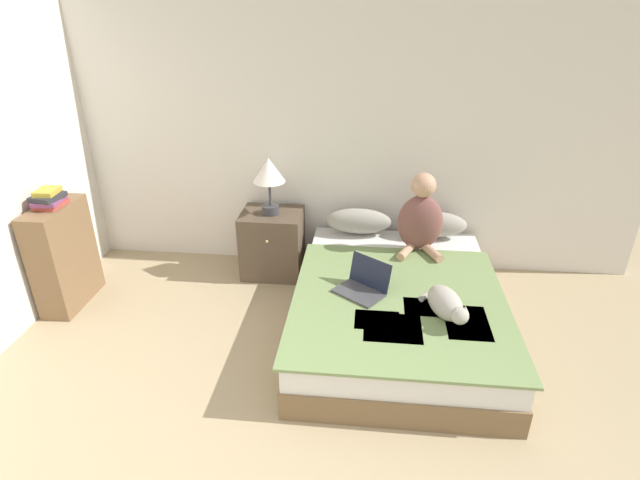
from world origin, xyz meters
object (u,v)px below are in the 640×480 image
(bookshelf, at_px, (63,256))
(pillow_far, at_px, (433,224))
(table_lamp, at_px, (269,174))
(cat_tabby, at_px, (446,304))
(laptop_open, at_px, (363,286))
(nightstand, at_px, (273,243))
(pillow_near, at_px, (358,221))
(person_sitting, at_px, (421,218))
(bed, at_px, (397,308))
(book_stack_top, at_px, (49,199))

(bookshelf, bearing_deg, pillow_far, 14.33)
(table_lamp, bearing_deg, cat_tabby, -39.08)
(laptop_open, distance_m, nightstand, 1.24)
(pillow_near, distance_m, bookshelf, 2.50)
(person_sitting, bearing_deg, bed, -106.43)
(pillow_far, xyz_separation_m, cat_tabby, (-0.04, -1.26, -0.02))
(bed, xyz_separation_m, cat_tabby, (0.30, -0.36, 0.30))
(cat_tabby, distance_m, table_lamp, 1.87)
(bed, relative_size, pillow_far, 3.49)
(pillow_far, distance_m, book_stack_top, 3.16)
(pillow_near, distance_m, table_lamp, 0.91)
(person_sitting, relative_size, nightstand, 1.12)
(person_sitting, relative_size, laptop_open, 1.54)
(pillow_near, distance_m, pillow_far, 0.66)
(bed, xyz_separation_m, book_stack_top, (-2.70, 0.12, 0.74))
(person_sitting, bearing_deg, pillow_near, 152.93)
(bed, relative_size, table_lamp, 4.02)
(cat_tabby, xyz_separation_m, table_lamp, (-1.41, 1.14, 0.47))
(laptop_open, bearing_deg, pillow_near, 129.93)
(laptop_open, distance_m, table_lamp, 1.33)
(person_sitting, height_order, cat_tabby, person_sitting)
(bed, height_order, person_sitting, person_sitting)
(laptop_open, xyz_separation_m, table_lamp, (-0.84, 0.89, 0.52))
(pillow_far, height_order, laptop_open, laptop_open)
(laptop_open, distance_m, book_stack_top, 2.50)
(laptop_open, bearing_deg, pillow_far, 95.35)
(bookshelf, bearing_deg, person_sitting, 10.02)
(pillow_far, relative_size, book_stack_top, 2.37)
(person_sitting, distance_m, cat_tabby, 1.02)
(bed, bearing_deg, bookshelf, 177.47)
(bed, bearing_deg, pillow_far, 69.66)
(table_lamp, height_order, bookshelf, table_lamp)
(bed, xyz_separation_m, pillow_near, (-0.33, 0.90, 0.32))
(person_sitting, bearing_deg, bookshelf, -169.98)
(laptop_open, height_order, nightstand, laptop_open)
(pillow_near, distance_m, person_sitting, 0.61)
(cat_tabby, height_order, table_lamp, table_lamp)
(pillow_far, relative_size, nightstand, 0.97)
(pillow_near, relative_size, pillow_far, 1.00)
(nightstand, bearing_deg, pillow_near, 7.41)
(pillow_far, relative_size, laptop_open, 1.34)
(pillow_near, bearing_deg, person_sitting, -27.07)
(nightstand, bearing_deg, table_lamp, -93.82)
(pillow_near, height_order, bookshelf, bookshelf)
(pillow_far, height_order, bookshelf, bookshelf)
(pillow_near, distance_m, book_stack_top, 2.53)
(cat_tabby, xyz_separation_m, bookshelf, (-3.00, 0.48, -0.06))
(bed, bearing_deg, cat_tabby, -50.71)
(pillow_near, bearing_deg, pillow_far, 0.00)
(pillow_near, xyz_separation_m, person_sitting, (0.52, -0.26, 0.17))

